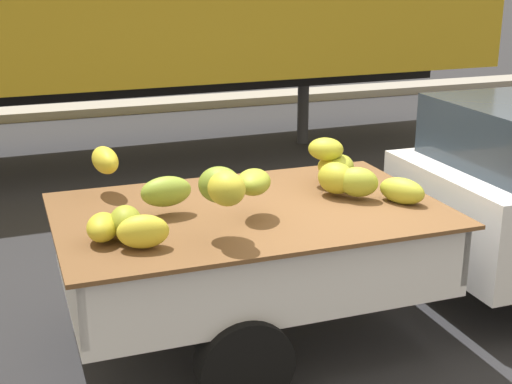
# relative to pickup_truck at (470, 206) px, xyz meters

# --- Properties ---
(ground) EXTENTS (220.00, 220.00, 0.00)m
(ground) POSITION_rel_pickup_truck_xyz_m (-1.14, -0.27, -0.88)
(ground) COLOR #28282B
(curb_strip) EXTENTS (80.00, 0.80, 0.16)m
(curb_strip) POSITION_rel_pickup_truck_xyz_m (-1.14, 9.28, -0.80)
(curb_strip) COLOR gray
(curb_strip) RESTS_ON ground
(pickup_truck) EXTENTS (4.92, 1.80, 1.70)m
(pickup_truck) POSITION_rel_pickup_truck_xyz_m (0.00, 0.00, 0.00)
(pickup_truck) COLOR white
(pickup_truck) RESTS_ON ground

